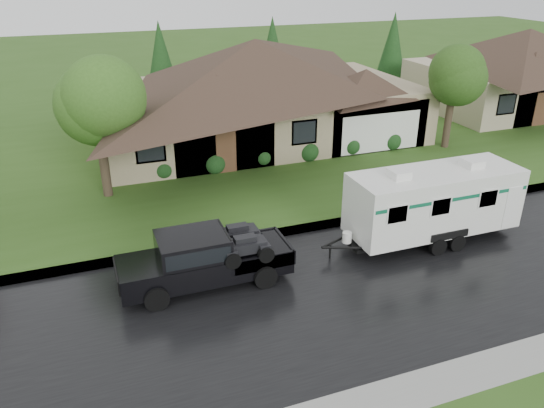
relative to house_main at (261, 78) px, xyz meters
The scene contains 11 objects.
ground 14.48m from the house_main, 99.41° to the right, with size 140.00×140.00×0.00m, color #2F531A.
road 16.40m from the house_main, 98.24° to the right, with size 140.00×8.00×0.01m, color black.
curb 12.32m from the house_main, 101.19° to the right, with size 140.00×0.50×0.15m, color gray.
lawn 4.36m from the house_main, 153.11° to the left, with size 140.00×26.00×0.15m, color #2F531A.
house_main is the anchor object (origin of this frame).
house_neighbor 19.98m from the house_main, ahead, with size 15.12×9.72×6.45m.
tree_left_green 10.91m from the house_main, 148.36° to the right, with size 3.59×3.59×5.94m.
tree_right_green 10.48m from the house_main, 30.35° to the right, with size 3.36×3.36×5.56m.
shrub_row 5.42m from the house_main, 93.69° to the right, with size 13.60×1.00×1.00m.
pickup_truck 15.78m from the house_main, 116.48° to the right, with size 5.51×2.10×1.84m.
travel_trailer 14.19m from the house_main, 82.39° to the right, with size 6.80×2.39×3.05m.
Camera 1 is at (-7.65, -14.72, 9.70)m, focal length 35.00 mm.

